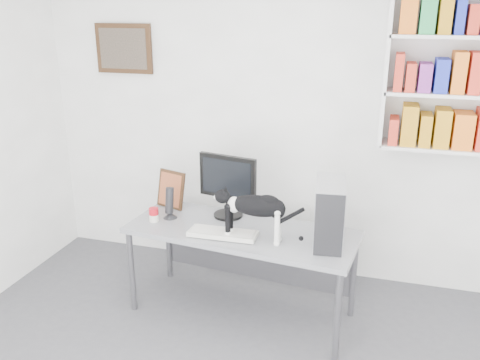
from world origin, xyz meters
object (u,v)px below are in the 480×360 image
Objects in this scene: keyboard at (223,233)px; leaning_print at (171,189)px; pc_tower at (329,213)px; cat at (255,217)px; desk at (241,272)px; soup_can at (154,215)px; bookshelf at (460,66)px; monitor at (228,186)px; speaker at (170,202)px.

leaning_print reaches higher than keyboard.
pc_tower is 0.77× the size of cat.
cat reaches higher than leaning_print.
desk is 3.44× the size of keyboard.
keyboard is 4.60× the size of soup_can.
pc_tower is at bearing 12.83° from cat.
bookshelf is 2.05m from keyboard.
monitor is 0.60m from soup_can.
keyboard is 1.92× the size of speaker.
monitor is 1.15× the size of pc_tower.
bookshelf is 2.33m from speaker.
desk is 6.59× the size of speaker.
desk is 0.79m from soup_can.
leaning_print is 0.91m from cat.
pc_tower is at bearing -138.09° from bookshelf.
speaker is 0.15m from soup_can.
speaker is 0.81× the size of leaning_print.
desk is 0.41m from keyboard.
speaker reaches higher than desk.
bookshelf is 2.18× the size of cat.
soup_can is 0.84m from cat.
cat is (-1.27, -0.81, -0.98)m from bookshelf.
desk is at bearing 3.33° from soup_can.
pc_tower reaches higher than desk.
cat is at bearing -9.56° from leaning_print.
desk is at bearing -154.68° from bookshelf.
desk is at bearing -40.28° from monitor.
leaning_print is 0.33m from soup_can.
desk is 3.83× the size of pc_tower.
cat reaches higher than keyboard.
speaker is 0.23m from leaning_print.
monitor is 1.61× the size of leaning_print.
speaker is at bearing -162.95° from bookshelf.
pc_tower is 1.40× the size of leaning_print.
monitor reaches higher than desk.
cat is (0.81, -0.41, 0.02)m from leaning_print.
leaning_print is (-0.57, 0.41, 0.14)m from keyboard.
keyboard is 0.54m from speaker.
speaker is at bearing -179.21° from desk.
keyboard is (-1.51, -0.81, -1.13)m from bookshelf.
monitor reaches higher than speaker.
bookshelf is at bearing 27.49° from monitor.
speaker is (-0.49, 0.19, 0.11)m from keyboard.
keyboard is 0.29m from cat.
bookshelf is at bearing 26.36° from speaker.
monitor is 1.03× the size of keyboard.
keyboard is (0.07, -0.35, -0.23)m from monitor.
speaker is (-2.00, -0.61, -1.02)m from bookshelf.
desk is 3.34× the size of monitor.
desk is 0.85m from pc_tower.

